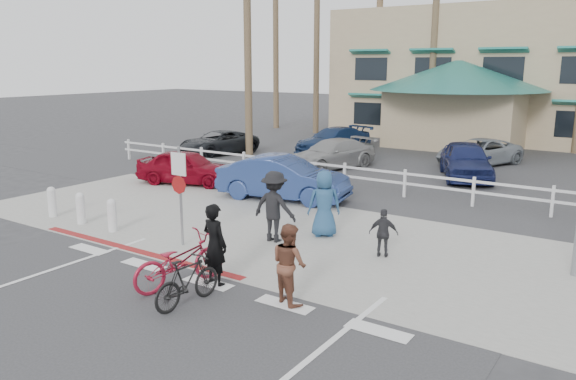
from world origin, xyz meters
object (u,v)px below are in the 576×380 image
Objects in this scene: bike_red at (180,261)px; car_red_compact at (187,167)px; sign_post at (180,191)px; car_white_sedan at (283,178)px; bike_black at (187,281)px.

car_red_compact reaches higher than bike_red.
car_white_sedan is at bearing 96.83° from sign_post.
car_red_compact is (-5.32, 5.71, -0.78)m from sign_post.
car_red_compact is (-8.04, 8.35, 0.18)m from bike_black.
sign_post is 1.35× the size of bike_red.
car_white_sedan is (-0.68, 5.64, -0.70)m from sign_post.
sign_post is at bearing -154.07° from car_red_compact.
car_white_sedan is at bearing -107.92° from car_red_compact.
car_white_sedan is 4.64m from car_red_compact.
sign_post reaches higher than car_white_sedan.
bike_black is (0.80, -0.60, -0.07)m from bike_red.
car_red_compact is at bearing -41.96° from bike_black.
bike_black is 11.59m from car_red_compact.
car_white_sedan reaches higher than car_red_compact.
sign_post is 0.63× the size of car_white_sedan.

